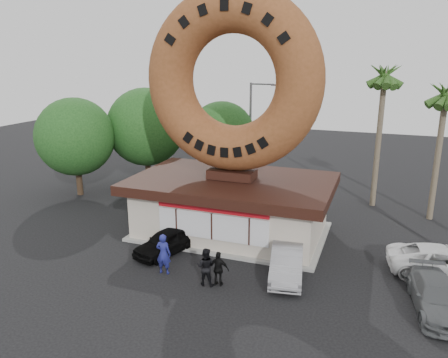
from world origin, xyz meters
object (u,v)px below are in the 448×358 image
giant_donut (232,81)px  car_black (166,242)px  person_left (163,254)px  person_right (219,269)px  donut_shop (232,204)px  person_center (206,267)px  street_lamp (252,129)px  car_silver (287,262)px  car_grey (437,297)px  car_white (442,261)px

giant_donut → car_black: giant_donut is taller
person_left → person_right: (2.84, -0.17, -0.18)m
donut_shop → person_center: 6.17m
giant_donut → person_right: size_ratio=6.00×
donut_shop → person_left: (-1.37, -5.74, -0.77)m
street_lamp → car_silver: (5.97, -14.00, -3.80)m
giant_donut → donut_shop: bearing=-90.0°
person_right → car_grey: 9.02m
donut_shop → car_grey: (10.41, -4.78, -1.13)m
donut_shop → car_black: size_ratio=3.00×
donut_shop → street_lamp: street_lamp is taller
giant_donut → person_left: size_ratio=4.91×
street_lamp → person_center: size_ratio=4.54×
person_right → car_white: size_ratio=0.33×
person_left → car_white: person_left is taller
person_center → person_right: person_center is taller
car_silver → car_grey: (6.29, -0.79, -0.05)m
person_left → car_grey: bearing=-179.6°
car_white → car_silver: bearing=103.2°
street_lamp → person_right: size_ratio=4.93×
person_left → person_right: person_left is taller
person_left → car_silver: (5.49, 1.75, -0.31)m
car_grey → person_center: bearing=180.0°
street_lamp → car_grey: 19.60m
person_center → giant_donut: bearing=-86.5°
person_center → car_white: bearing=-159.6°
donut_shop → person_left: size_ratio=5.64×
donut_shop → person_right: donut_shop is taller
donut_shop → car_grey: 11.51m
person_center → person_right: 0.59m
donut_shop → person_left: bearing=-103.5°
giant_donut → car_white: bearing=-6.9°
person_center → car_silver: person_center is taller
giant_donut → person_left: giant_donut is taller
giant_donut → person_center: size_ratio=5.53×
person_center → car_black: (-3.19, 2.29, -0.24)m
giant_donut → car_grey: size_ratio=2.23×
street_lamp → car_silver: size_ratio=1.94×
giant_donut → car_silver: bearing=-44.2°
person_left → car_white: size_ratio=0.41×
car_black → car_silver: bearing=16.9°
car_grey → car_black: bearing=167.8°
street_lamp → giant_donut: bearing=-79.5°
street_lamp → car_grey: (12.26, -14.80, -3.85)m
person_right → car_black: size_ratio=0.43×
person_right → car_black: 4.33m
street_lamp → person_left: street_lamp is taller
donut_shop → car_white: 11.05m
street_lamp → car_black: (-0.43, -13.77, -3.85)m
street_lamp → person_center: (2.75, -16.06, -3.60)m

